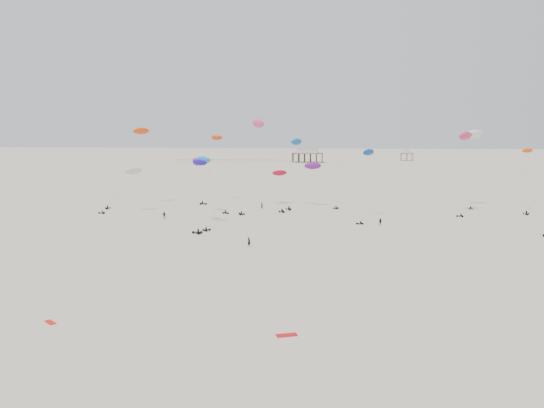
# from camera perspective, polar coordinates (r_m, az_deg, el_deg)

# --- Properties ---
(ground_plane) EXTENTS (900.00, 900.00, 0.00)m
(ground_plane) POSITION_cam_1_polar(r_m,az_deg,el_deg) (215.26, 3.90, 2.18)
(ground_plane) COLOR beige
(pavilion_main) EXTENTS (21.00, 13.00, 9.80)m
(pavilion_main) POSITION_cam_1_polar(r_m,az_deg,el_deg) (364.94, 3.84, 5.16)
(pavilion_main) COLOR brown
(pavilion_main) RESTS_ON ground
(pavilion_small) EXTENTS (9.00, 7.00, 8.00)m
(pavilion_small) POSITION_cam_1_polar(r_m,az_deg,el_deg) (396.93, 14.30, 5.04)
(pavilion_small) COLOR brown
(pavilion_small) RESTS_ON ground
(pier_fence) EXTENTS (80.20, 0.20, 1.50)m
(pier_fence) POSITION_cam_1_polar(r_m,az_deg,el_deg) (372.09, -4.21, 4.67)
(pier_fence) COLOR black
(pier_fence) RESTS_ON ground
(rig_0) EXTENTS (7.38, 14.81, 14.64)m
(rig_0) POSITION_cam_1_polar(r_m,az_deg,el_deg) (150.84, 1.10, 2.33)
(rig_0) COLOR black
(rig_0) RESTS_ON ground
(rig_1) EXTENTS (6.63, 10.62, 15.85)m
(rig_1) POSITION_cam_1_polar(r_m,az_deg,el_deg) (118.92, -7.59, 2.60)
(rig_1) COLOR black
(rig_1) RESTS_ON ground
(rig_2) EXTENTS (4.88, 13.74, 18.53)m
(rig_2) POSITION_cam_1_polar(r_m,az_deg,el_deg) (129.99, 10.15, 3.98)
(rig_2) COLOR black
(rig_2) RESTS_ON ground
(rig_3) EXTENTS (3.75, 8.61, 16.89)m
(rig_3) POSITION_cam_1_polar(r_m,az_deg,el_deg) (151.81, 25.74, 2.06)
(rig_3) COLOR black
(rig_3) RESTS_ON ground
(rig_4) EXTENTS (5.59, 14.77, 20.49)m
(rig_4) POSITION_cam_1_polar(r_m,az_deg,el_deg) (145.45, 2.26, 4.84)
(rig_4) COLOR black
(rig_4) RESTS_ON ground
(rig_5) EXTENTS (9.38, 14.84, 23.58)m
(rig_5) POSITION_cam_1_polar(r_m,az_deg,el_deg) (156.66, -14.54, 6.16)
(rig_5) COLOR black
(rig_5) RESTS_ON ground
(rig_7) EXTENTS (5.98, 18.44, 26.25)m
(rig_7) POSITION_cam_1_polar(r_m,az_deg,el_deg) (145.57, -1.69, 7.67)
(rig_7) COLOR black
(rig_7) RESTS_ON ground
(rig_8) EXTENTS (10.24, 8.06, 13.10)m
(rig_8) POSITION_cam_1_polar(r_m,az_deg,el_deg) (143.97, -15.04, 2.99)
(rig_8) COLOR black
(rig_8) RESTS_ON ground
(rig_9) EXTENTS (6.84, 17.07, 19.28)m
(rig_9) POSITION_cam_1_polar(r_m,az_deg,el_deg) (119.89, -8.16, 2.48)
(rig_9) COLOR black
(rig_9) RESTS_ON ground
(rig_10) EXTENTS (5.04, 11.07, 20.60)m
(rig_10) POSITION_cam_1_polar(r_m,az_deg,el_deg) (159.13, -6.54, 4.43)
(rig_10) COLOR black
(rig_10) RESTS_ON ground
(rig_11) EXTENTS (5.63, 11.12, 21.53)m
(rig_11) POSITION_cam_1_polar(r_m,az_deg,el_deg) (145.38, 20.04, 6.14)
(rig_11) COLOR black
(rig_11) RESTS_ON ground
(rig_12) EXTENTS (9.64, 3.98, 15.09)m
(rig_12) POSITION_cam_1_polar(r_m,az_deg,el_deg) (138.05, -7.02, 3.88)
(rig_12) COLOR black
(rig_12) RESTS_ON ground
(rig_13) EXTENTS (6.37, 8.98, 21.79)m
(rig_13) POSITION_cam_1_polar(r_m,az_deg,el_deg) (158.33, 20.91, 6.39)
(rig_13) COLOR black
(rig_13) RESTS_ON ground
(rig_14) EXTENTS (10.27, 5.96, 13.40)m
(rig_14) POSITION_cam_1_polar(r_m,az_deg,el_deg) (148.33, 4.79, 3.44)
(rig_14) COLOR black
(rig_14) RESTS_ON ground
(spectator_0) EXTENTS (0.89, 0.80, 2.03)m
(spectator_0) POSITION_cam_1_polar(r_m,az_deg,el_deg) (98.42, -2.49, -4.57)
(spectator_0) COLOR black
(spectator_0) RESTS_ON ground
(spectator_1) EXTENTS (1.07, 0.85, 1.92)m
(spectator_1) POSITION_cam_1_polar(r_m,az_deg,el_deg) (122.39, 11.57, -2.27)
(spectator_1) COLOR black
(spectator_1) RESTS_ON ground
(spectator_2) EXTENTS (1.32, 0.81, 2.12)m
(spectator_2) POSITION_cam_1_polar(r_m,az_deg,el_deg) (131.50, -11.52, -1.57)
(spectator_2) COLOR black
(spectator_2) RESTS_ON ground
(spectator_3) EXTENTS (0.96, 0.95, 2.20)m
(spectator_3) POSITION_cam_1_polar(r_m,az_deg,el_deg) (145.01, -1.09, -0.55)
(spectator_3) COLOR black
(spectator_3) RESTS_ON ground
(grounded_kite_a) EXTENTS (2.38, 1.61, 0.08)m
(grounded_kite_a) POSITION_cam_1_polar(r_m,az_deg,el_deg) (56.92, 1.59, -13.95)
(grounded_kite_a) COLOR red
(grounded_kite_a) RESTS_ON ground
(grounded_kite_b) EXTENTS (1.84, 1.68, 0.07)m
(grounded_kite_b) POSITION_cam_1_polar(r_m,az_deg,el_deg) (65.26, -22.74, -11.68)
(grounded_kite_b) COLOR red
(grounded_kite_b) RESTS_ON ground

